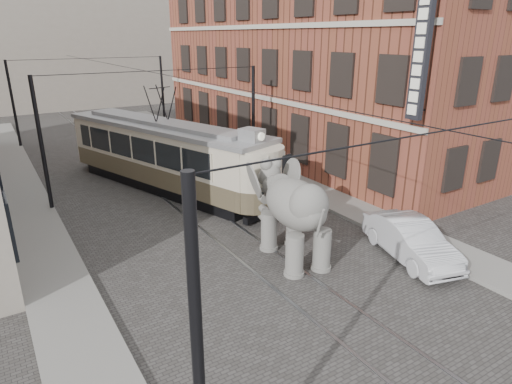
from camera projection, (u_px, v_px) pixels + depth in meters
ground at (223, 229)px, 18.05m from camera, size 120.00×120.00×0.00m
tram_rails at (223, 229)px, 18.05m from camera, size 1.54×80.00×0.02m
sidewalk_right at (333, 200)px, 21.02m from camera, size 2.00×60.00×0.15m
sidewalk_left at (52, 270)px, 14.78m from camera, size 2.00×60.00×0.15m
brick_building at (305, 60)px, 28.71m from camera, size 8.00×26.00×12.00m
distant_block at (48, 41)px, 47.63m from camera, size 28.00×10.00×14.00m
catenary at (168, 136)px, 20.93m from camera, size 11.00×30.20×6.00m
tram at (163, 139)px, 22.05m from camera, size 6.68×13.27×5.19m
elephant at (295, 217)px, 15.18m from camera, size 3.74×5.68×3.23m
parked_car at (411, 240)px, 15.54m from camera, size 2.60×4.51×1.41m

